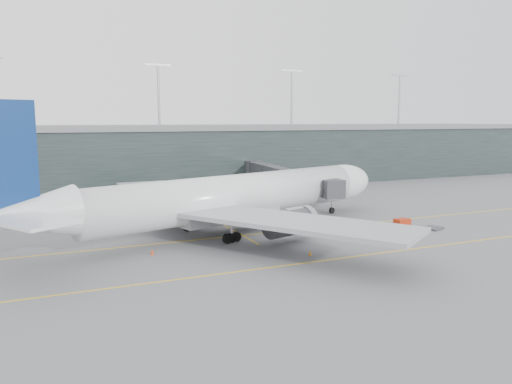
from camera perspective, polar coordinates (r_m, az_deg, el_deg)
name	(u,v)px	position (r m, az deg, el deg)	size (l,w,h in m)	color
ground	(201,233)	(74.64, -6.30, -4.65)	(320.00, 320.00, 0.00)	#57565B
taxiline_a	(210,239)	(70.93, -5.33, -5.32)	(160.00, 0.25, 0.02)	yellow
taxiline_b	(254,269)	(56.47, -0.18, -8.84)	(160.00, 0.25, 0.02)	yellow
taxiline_lead_main	(195,209)	(94.83, -7.01, -1.88)	(0.25, 60.00, 0.02)	yellow
terminal	(132,156)	(129.64, -14.02, 4.04)	(240.00, 36.00, 29.00)	black
main_aircraft	(230,198)	(73.49, -2.96, -0.64)	(65.38, 60.18, 18.74)	silver
jet_bridge	(275,174)	(105.44, 2.23, 2.03)	(6.97, 45.39, 6.91)	#2F3035
gse_cart	(402,223)	(79.80, 16.36, -3.45)	(2.44, 1.66, 1.59)	#A3240B
baggage_dolly	(433,228)	(81.27, 19.57, -3.90)	(2.89, 2.32, 0.29)	#37363B
uld_a	(143,216)	(82.83, -12.75, -2.75)	(2.67, 2.34, 2.08)	#3E3D43
uld_b	(175,214)	(84.40, -9.25, -2.46)	(2.46, 2.08, 2.04)	#3E3D43
uld_c	(177,214)	(84.12, -9.04, -2.48)	(2.51, 2.12, 2.08)	#3E3D43
cone_nose	(402,222)	(83.41, 16.40, -3.34)	(0.42, 0.42, 0.66)	#D4410B
cone_wing_stbd	(310,253)	(62.44, 6.20, -6.92)	(0.40, 0.40, 0.64)	orange
cone_wing_port	(239,214)	(86.93, -1.97, -2.53)	(0.43, 0.43, 0.69)	#F0410D
cone_tail	(152,252)	(63.64, -11.78, -6.73)	(0.44, 0.44, 0.70)	red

